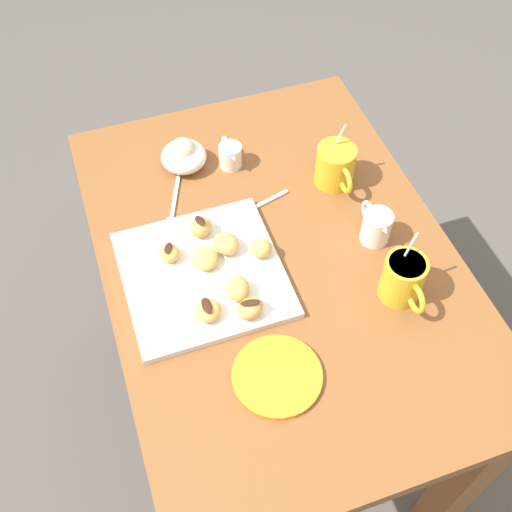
% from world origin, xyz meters
% --- Properties ---
extents(ground_plane, '(8.00, 8.00, 0.00)m').
position_xyz_m(ground_plane, '(0.00, 0.00, 0.00)').
color(ground_plane, '#514C47').
extents(dining_table, '(1.00, 0.70, 0.76)m').
position_xyz_m(dining_table, '(0.00, 0.00, 0.60)').
color(dining_table, brown).
rests_on(dining_table, ground_plane).
extents(pastry_plate_square, '(0.31, 0.31, 0.02)m').
position_xyz_m(pastry_plate_square, '(-0.00, -0.16, 0.76)').
color(pastry_plate_square, silver).
rests_on(pastry_plate_square, dining_table).
extents(coffee_mug_mustard_left, '(0.13, 0.09, 0.14)m').
position_xyz_m(coffee_mug_mustard_left, '(-0.16, 0.19, 0.81)').
color(coffee_mug_mustard_left, gold).
rests_on(coffee_mug_mustard_left, dining_table).
extents(coffee_mug_mustard_right, '(0.12, 0.08, 0.15)m').
position_xyz_m(coffee_mug_mustard_right, '(0.16, 0.19, 0.81)').
color(coffee_mug_mustard_right, gold).
rests_on(coffee_mug_mustard_right, dining_table).
extents(cream_pitcher_white, '(0.10, 0.06, 0.07)m').
position_xyz_m(cream_pitcher_white, '(0.02, 0.20, 0.80)').
color(cream_pitcher_white, silver).
rests_on(cream_pitcher_white, dining_table).
extents(ice_cream_bowl, '(0.10, 0.10, 0.08)m').
position_xyz_m(ice_cream_bowl, '(-0.31, -0.11, 0.79)').
color(ice_cream_bowl, silver).
rests_on(ice_cream_bowl, dining_table).
extents(chocolate_sauce_pitcher, '(0.09, 0.05, 0.06)m').
position_xyz_m(chocolate_sauce_pitcher, '(-0.28, -0.01, 0.79)').
color(chocolate_sauce_pitcher, silver).
rests_on(chocolate_sauce_pitcher, dining_table).
extents(saucer_orange_left, '(0.16, 0.16, 0.01)m').
position_xyz_m(saucer_orange_left, '(0.25, -0.09, 0.76)').
color(saucer_orange_left, orange).
rests_on(saucer_orange_left, dining_table).
extents(loose_spoon_near_saucer, '(0.06, 0.16, 0.01)m').
position_xyz_m(loose_spoon_near_saucer, '(-0.13, -0.02, 0.76)').
color(loose_spoon_near_saucer, silver).
rests_on(loose_spoon_near_saucer, dining_table).
extents(loose_spoon_by_plate, '(0.16, 0.07, 0.01)m').
position_xyz_m(loose_spoon_by_plate, '(-0.20, -0.17, 0.76)').
color(loose_spoon_by_plate, silver).
rests_on(loose_spoon_by_plate, dining_table).
extents(beignet_0, '(0.05, 0.06, 0.03)m').
position_xyz_m(beignet_0, '(-0.01, -0.04, 0.79)').
color(beignet_0, '#DBA351').
rests_on(beignet_0, pastry_plate_square).
extents(beignet_1, '(0.06, 0.06, 0.04)m').
position_xyz_m(beignet_1, '(-0.09, -0.13, 0.79)').
color(beignet_1, '#DBA351').
rests_on(beignet_1, pastry_plate_square).
extents(chocolate_drizzle_1, '(0.03, 0.02, 0.00)m').
position_xyz_m(chocolate_drizzle_1, '(-0.09, -0.13, 0.81)').
color(chocolate_drizzle_1, '#381E11').
rests_on(chocolate_drizzle_1, beignet_1).
extents(beignet_2, '(0.06, 0.06, 0.03)m').
position_xyz_m(beignet_2, '(0.12, -0.10, 0.79)').
color(beignet_2, '#DBA351').
rests_on(beignet_2, pastry_plate_square).
extents(chocolate_drizzle_2, '(0.02, 0.04, 0.00)m').
position_xyz_m(chocolate_drizzle_2, '(0.12, -0.10, 0.81)').
color(chocolate_drizzle_2, '#381E11').
rests_on(chocolate_drizzle_2, beignet_2).
extents(beignet_3, '(0.07, 0.07, 0.03)m').
position_xyz_m(beignet_3, '(0.10, -0.18, 0.79)').
color(beignet_3, '#DBA351').
rests_on(beignet_3, pastry_plate_square).
extents(chocolate_drizzle_3, '(0.04, 0.02, 0.00)m').
position_xyz_m(chocolate_drizzle_3, '(0.10, -0.18, 0.80)').
color(chocolate_drizzle_3, '#381E11').
rests_on(chocolate_drizzle_3, beignet_3).
extents(beignet_4, '(0.07, 0.06, 0.03)m').
position_xyz_m(beignet_4, '(-0.02, -0.15, 0.79)').
color(beignet_4, '#DBA351').
rests_on(beignet_4, pastry_plate_square).
extents(beignet_5, '(0.06, 0.06, 0.04)m').
position_xyz_m(beignet_5, '(0.07, -0.11, 0.79)').
color(beignet_5, '#DBA351').
rests_on(beignet_5, pastry_plate_square).
extents(beignet_6, '(0.07, 0.07, 0.04)m').
position_xyz_m(beignet_6, '(-0.04, -0.10, 0.79)').
color(beignet_6, '#DBA351').
rests_on(beignet_6, pastry_plate_square).
extents(beignet_7, '(0.06, 0.06, 0.03)m').
position_xyz_m(beignet_7, '(-0.05, -0.21, 0.79)').
color(beignet_7, '#DBA351').
rests_on(beignet_7, pastry_plate_square).
extents(chocolate_drizzle_7, '(0.03, 0.03, 0.00)m').
position_xyz_m(chocolate_drizzle_7, '(-0.05, -0.21, 0.80)').
color(chocolate_drizzle_7, '#381E11').
rests_on(chocolate_drizzle_7, beignet_7).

